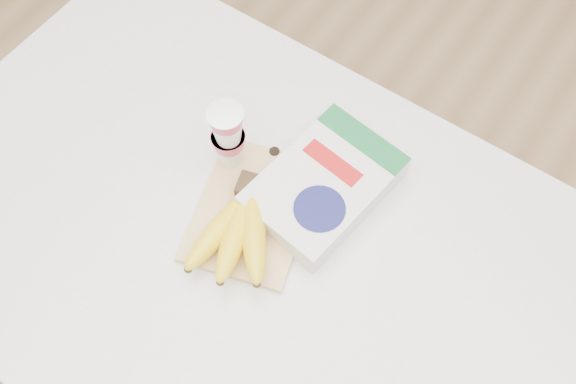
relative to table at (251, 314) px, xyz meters
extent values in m
plane|color=tan|center=(0.00, 0.00, -0.47)|extent=(4.00, 4.00, 0.00)
cube|color=silver|center=(0.00, 0.00, 0.00)|extent=(1.25, 0.84, 0.94)
cube|color=#E2C37C|center=(0.00, 0.05, 0.48)|extent=(0.26, 0.31, 0.01)
cube|color=#382816|center=(-0.02, 0.07, 0.51)|extent=(0.06, 0.06, 0.03)
ellipsoid|color=yellow|center=(-0.02, -0.02, 0.50)|extent=(0.04, 0.19, 0.06)
sphere|color=#382816|center=(-0.01, -0.11, 0.50)|extent=(0.01, 0.01, 0.01)
ellipsoid|color=yellow|center=(0.01, -0.02, 0.51)|extent=(0.10, 0.19, 0.06)
sphere|color=#382816|center=(0.04, -0.10, 0.51)|extent=(0.01, 0.01, 0.01)
ellipsoid|color=yellow|center=(0.04, 0.00, 0.52)|extent=(0.15, 0.17, 0.06)
sphere|color=#382816|center=(0.10, -0.07, 0.52)|extent=(0.01, 0.01, 0.01)
cylinder|color=silver|center=(-0.09, 0.10, 0.63)|extent=(0.06, 0.06, 0.00)
cube|color=white|center=(0.08, 0.15, 0.50)|extent=(0.21, 0.28, 0.06)
cube|color=#166530|center=(0.10, 0.26, 0.53)|extent=(0.18, 0.07, 0.00)
cylinder|color=#15174F|center=(0.11, 0.09, 0.53)|extent=(0.10, 0.10, 0.00)
cube|color=#B51414|center=(0.08, 0.18, 0.53)|extent=(0.12, 0.05, 0.00)
camera|label=1|loc=(0.34, -0.34, 1.49)|focal=40.00mm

